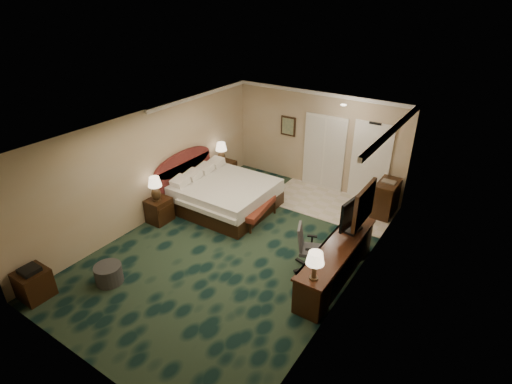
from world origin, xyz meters
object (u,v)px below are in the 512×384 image
Objects in this scene: lamp_far at (221,153)px; desk at (336,262)px; minibar at (386,198)px; ottoman at (109,274)px; tv at (354,214)px; bed at (226,196)px; side_table at (34,284)px; nightstand_near at (159,210)px; lamp_near at (155,189)px; bed_bench at (257,213)px; desk_chair at (311,248)px; nightstand_far at (224,173)px.

lamp_far reaches higher than desk.
desk is 2.99× the size of minibar.
tv reaches higher than ottoman.
desk is at bearing -90.43° from minibar.
bed is at bearing -48.38° from lamp_far.
nightstand_near is at bearing 90.61° from side_table.
side_table is at bearing -128.15° from ottoman.
bed is 3.59m from tv.
nightstand_near is 0.99× the size of lamp_far.
lamp_near is at bearing -123.38° from bed.
lamp_near is 2.38m from ottoman.
bed is 4.28× the size of ottoman.
bed_bench is 4.89m from side_table.
lamp_near is at bearing -174.83° from desk.
nightstand_near is 5.58m from minibar.
desk_chair is at bearing 39.31° from ottoman.
desk is (4.40, 3.54, 0.10)m from side_table.
side_table is 0.21× the size of desk.
bed_bench is at bearing 71.78° from ottoman.
nightstand_near is 0.46× the size of bed_bench.
lamp_near is at bearing -90.27° from nightstand_far.
tv is (0.01, 0.66, 0.77)m from desk.
bed_bench is 3.23m from minibar.
nightstand_near is at bearing 110.98° from ottoman.
lamp_near is 4.57m from tv.
ottoman is 1.29m from side_table.
desk_chair reaches higher than nightstand_far.
lamp_far is 0.46× the size of bed_bench.
lamp_near is at bearing -75.22° from nightstand_near.
bed reaches higher than nightstand_far.
nightstand_near is at bearing -90.52° from nightstand_far.
nightstand_far is 4.78m from ottoman.
lamp_far reaches higher than nightstand_far.
minibar is at bearing 57.10° from desk_chair.
bed is 1.58m from lamp_far.
ottoman is 0.93× the size of side_table.
minibar reaches higher than nightstand_near.
tv is (3.62, 3.18, 0.96)m from ottoman.
lamp_far is 5.71m from side_table.
nightstand_far is 2.31m from bed_bench.
side_table is at bearing -159.92° from desk_chair.
bed is at bearing 163.29° from desk.
desk is (2.46, -0.95, 0.16)m from bed_bench.
lamp_near is at bearing 111.10° from ottoman.
desk_chair is (3.07, 2.51, 0.31)m from ottoman.
tv is (4.45, 1.02, 0.85)m from nightstand_near.
minibar reaches higher than ottoman.
bed_bench is 2.17m from desk_chair.
nightstand_near is 0.60× the size of tv.
lamp_far reaches higher than side_table.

